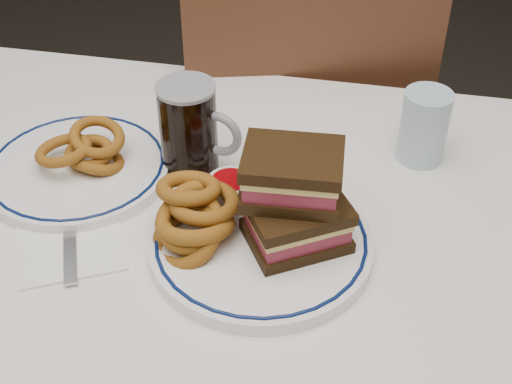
% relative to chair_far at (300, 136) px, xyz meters
% --- Properties ---
extents(dining_table, '(1.27, 0.87, 0.75)m').
position_rel_chair_far_xyz_m(dining_table, '(-0.12, -0.58, 0.12)').
color(dining_table, silver).
rests_on(dining_table, floor).
extents(chair_far, '(0.54, 0.54, 0.96)m').
position_rel_chair_far_xyz_m(chair_far, '(0.00, 0.00, 0.00)').
color(chair_far, '#3F2214').
rests_on(chair_far, floor).
extents(main_plate, '(0.28, 0.28, 0.02)m').
position_rel_chair_far_xyz_m(main_plate, '(0.03, -0.58, 0.24)').
color(main_plate, white).
rests_on(main_plate, dining_table).
extents(reuben_sandwich, '(0.15, 0.14, 0.12)m').
position_rel_chair_far_xyz_m(reuben_sandwich, '(0.07, -0.57, 0.31)').
color(reuben_sandwich, black).
rests_on(reuben_sandwich, main_plate).
extents(onion_rings_main, '(0.12, 0.14, 0.10)m').
position_rel_chair_far_xyz_m(onion_rings_main, '(-0.05, -0.59, 0.27)').
color(onion_rings_main, '#72340F').
rests_on(onion_rings_main, main_plate).
extents(ketchup_ramekin, '(0.06, 0.06, 0.04)m').
position_rel_chair_far_xyz_m(ketchup_ramekin, '(-0.02, -0.52, 0.26)').
color(ketchup_ramekin, white).
rests_on(ketchup_ramekin, main_plate).
extents(beer_mug, '(0.12, 0.08, 0.14)m').
position_rel_chair_far_xyz_m(beer_mug, '(-0.10, -0.43, 0.30)').
color(beer_mug, black).
rests_on(beer_mug, dining_table).
extents(water_glass, '(0.07, 0.07, 0.11)m').
position_rel_chair_far_xyz_m(water_glass, '(0.22, -0.34, 0.28)').
color(water_glass, '#ADCCDF').
rests_on(water_glass, dining_table).
extents(far_plate, '(0.26, 0.26, 0.02)m').
position_rel_chair_far_xyz_m(far_plate, '(-0.26, -0.48, 0.24)').
color(far_plate, white).
rests_on(far_plate, dining_table).
extents(onion_rings_far, '(0.12, 0.11, 0.08)m').
position_rel_chair_far_xyz_m(onion_rings_far, '(-0.24, -0.47, 0.27)').
color(onion_rings_far, '#72340F').
rests_on(onion_rings_far, far_plate).
extents(napkin_fork, '(0.18, 0.18, 0.01)m').
position_rel_chair_far_xyz_m(napkin_fork, '(-0.21, -0.62, 0.23)').
color(napkin_fork, white).
rests_on(napkin_fork, dining_table).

